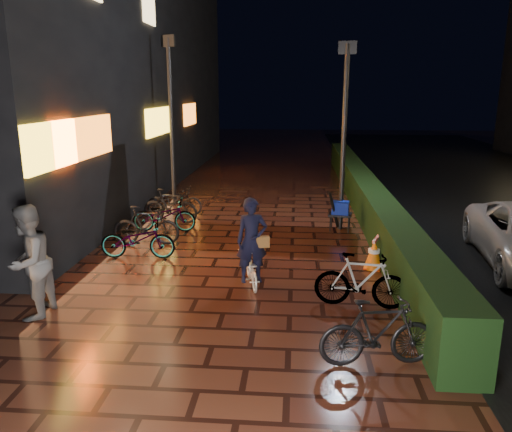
# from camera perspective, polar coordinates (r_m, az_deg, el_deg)

# --- Properties ---
(ground) EXTENTS (80.00, 80.00, 0.00)m
(ground) POSITION_cam_1_polar(r_m,az_deg,el_deg) (8.51, -3.79, -11.03)
(ground) COLOR #381911
(ground) RESTS_ON ground
(hedge) EXTENTS (0.70, 20.00, 1.00)m
(hedge) POSITION_cam_1_polar(r_m,az_deg,el_deg) (16.06, 12.19, 2.68)
(hedge) COLOR black
(hedge) RESTS_ON ground
(bystander_person) EXTENTS (0.74, 0.94, 1.88)m
(bystander_person) POSITION_cam_1_polar(r_m,az_deg,el_deg) (8.83, -24.56, -4.83)
(bystander_person) COLOR #58575A
(bystander_person) RESTS_ON ground
(storefront_block) EXTENTS (12.09, 22.00, 9.00)m
(storefront_block) POSITION_cam_1_polar(r_m,az_deg,el_deg) (21.90, -25.46, 15.19)
(storefront_block) COLOR black
(storefront_block) RESTS_ON ground
(lamp_post_hedge) EXTENTS (0.46, 0.14, 4.80)m
(lamp_post_hedge) POSITION_cam_1_polar(r_m,az_deg,el_deg) (13.15, 10.04, 9.71)
(lamp_post_hedge) COLOR black
(lamp_post_hedge) RESTS_ON ground
(lamp_post_sf) EXTENTS (0.49, 0.27, 5.26)m
(lamp_post_sf) POSITION_cam_1_polar(r_m,az_deg,el_deg) (16.39, -9.67, 11.47)
(lamp_post_sf) COLOR black
(lamp_post_sf) RESTS_ON ground
(cyclist) EXTENTS (0.70, 1.26, 1.72)m
(cyclist) POSITION_cam_1_polar(r_m,az_deg,el_deg) (9.38, -0.51, -4.34)
(cyclist) COLOR silver
(cyclist) RESTS_ON ground
(traffic_barrier) EXTENTS (0.84, 1.53, 0.63)m
(traffic_barrier) POSITION_cam_1_polar(r_m,az_deg,el_deg) (11.22, 13.93, -3.39)
(traffic_barrier) COLOR orange
(traffic_barrier) RESTS_ON ground
(cart_assembly) EXTENTS (0.69, 0.61, 1.11)m
(cart_assembly) POSITION_cam_1_polar(r_m,az_deg,el_deg) (13.31, 9.56, 0.75)
(cart_assembly) COLOR black
(cart_assembly) RESTS_ON ground
(parked_bikes_storefront) EXTENTS (1.81, 4.51, 0.96)m
(parked_bikes_storefront) POSITION_cam_1_polar(r_m,az_deg,el_deg) (13.16, -10.92, -0.01)
(parked_bikes_storefront) COLOR black
(parked_bikes_storefront) RESTS_ON ground
(parked_bikes_hedge) EXTENTS (1.65, 2.55, 0.96)m
(parked_bikes_hedge) POSITION_cam_1_polar(r_m,az_deg,el_deg) (7.87, 12.76, -9.72)
(parked_bikes_hedge) COLOR black
(parked_bikes_hedge) RESTS_ON ground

